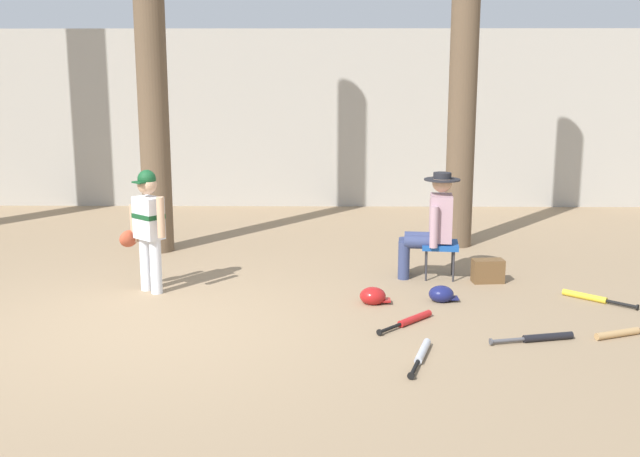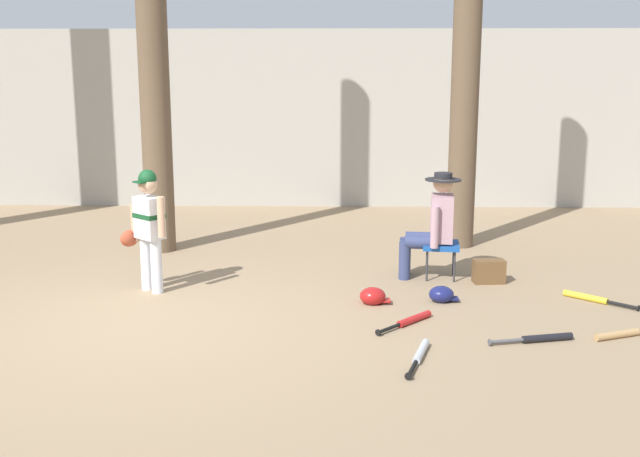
{
  "view_description": "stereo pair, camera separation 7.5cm",
  "coord_description": "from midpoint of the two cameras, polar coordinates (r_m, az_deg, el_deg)",
  "views": [
    {
      "loc": [
        1.67,
        -6.74,
        2.36
      ],
      "look_at": [
        1.57,
        0.87,
        0.75
      ],
      "focal_mm": 43.42,
      "sensor_mm": 36.0,
      "label": 1
    },
    {
      "loc": [
        1.74,
        -6.74,
        2.36
      ],
      "look_at": [
        1.57,
        0.87,
        0.75
      ],
      "focal_mm": 43.42,
      "sensor_mm": 36.0,
      "label": 2
    }
  ],
  "objects": [
    {
      "name": "ground_plane",
      "position": [
        7.34,
        -12.83,
        -7.12
      ],
      "size": [
        60.0,
        60.0,
        0.0
      ],
      "primitive_type": "plane",
      "color": "#937A5B"
    },
    {
      "name": "seated_spectator",
      "position": [
        8.73,
        8.0,
        0.47
      ],
      "size": [
        0.67,
        0.54,
        1.2
      ],
      "color": "navy",
      "rests_on": "ground"
    },
    {
      "name": "bat_wood_tan",
      "position": [
        7.42,
        21.14,
        -7.18
      ],
      "size": [
        0.73,
        0.34,
        0.07
      ],
      "color": "tan",
      "rests_on": "ground"
    },
    {
      "name": "tree_behind_spectator",
      "position": [
        10.24,
        10.33,
        11.45
      ],
      "size": [
        0.54,
        0.54,
        5.16
      ],
      "color": "brown",
      "rests_on": "ground"
    },
    {
      "name": "folding_stool",
      "position": [
        8.79,
        8.59,
        -1.31
      ],
      "size": [
        0.44,
        0.44,
        0.41
      ],
      "color": "#194C9E",
      "rests_on": "ground"
    },
    {
      "name": "bat_yellow_trainer",
      "position": [
        8.39,
        19.06,
        -4.83
      ],
      "size": [
        0.62,
        0.57,
        0.07
      ],
      "color": "yellow",
      "rests_on": "ground"
    },
    {
      "name": "bat_black_composite",
      "position": [
        7.07,
        15.72,
        -7.75
      ],
      "size": [
        0.77,
        0.24,
        0.07
      ],
      "color": "black",
      "rests_on": "ground"
    },
    {
      "name": "handbag_beside_stool",
      "position": [
        8.76,
        12.03,
        -3.08
      ],
      "size": [
        0.36,
        0.21,
        0.26
      ],
      "primitive_type": "cube",
      "rotation": [
        0.0,
        0.0,
        0.09
      ],
      "color": "brown",
      "rests_on": "ground"
    },
    {
      "name": "bat_aluminum_silver",
      "position": [
        6.49,
        7.15,
        -9.16
      ],
      "size": [
        0.28,
        0.77,
        0.07
      ],
      "color": "#B7BCC6",
      "rests_on": "ground"
    },
    {
      "name": "bat_red_barrel",
      "position": [
        7.3,
        6.43,
        -6.72
      ],
      "size": [
        0.56,
        0.6,
        0.07
      ],
      "color": "red",
      "rests_on": "ground"
    },
    {
      "name": "batting_helmet_red",
      "position": [
        7.85,
        3.65,
        -4.99
      ],
      "size": [
        0.31,
        0.24,
        0.18
      ],
      "color": "#A81919",
      "rests_on": "ground"
    },
    {
      "name": "concrete_back_wall",
      "position": [
        13.31,
        -6.68,
        8.05
      ],
      "size": [
        18.0,
        0.36,
        2.95
      ],
      "primitive_type": "cube",
      "color": "#ADA89E",
      "rests_on": "ground"
    },
    {
      "name": "young_ballplayer",
      "position": [
        8.29,
        -12.86,
        0.39
      ],
      "size": [
        0.58,
        0.43,
        1.31
      ],
      "color": "white",
      "rests_on": "ground"
    },
    {
      "name": "batting_helmet_navy",
      "position": [
        8.0,
        8.67,
        -4.81
      ],
      "size": [
        0.3,
        0.23,
        0.17
      ],
      "color": "navy",
      "rests_on": "ground"
    },
    {
      "name": "tree_near_player",
      "position": [
        10.02,
        -12.66,
        14.39
      ],
      "size": [
        0.55,
        0.55,
        6.23
      ],
      "color": "brown",
      "rests_on": "ground"
    }
  ]
}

